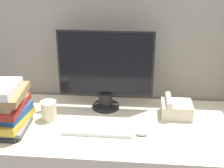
% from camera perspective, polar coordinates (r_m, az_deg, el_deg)
% --- Properties ---
extents(cubicle_panel_rear, '(1.98, 0.04, 1.43)m').
position_cam_1_polar(cubicle_panel_rear, '(2.20, 2.30, -3.26)').
color(cubicle_panel_rear, gray).
rests_on(cubicle_panel_rear, ground_plane).
extents(monitor, '(0.59, 0.17, 0.50)m').
position_cam_1_polar(monitor, '(1.91, -1.18, 2.38)').
color(monitor, black).
rests_on(monitor, desk).
extents(keyboard, '(0.38, 0.14, 0.02)m').
position_cam_1_polar(keyboard, '(1.75, -2.56, -8.20)').
color(keyboard, silver).
rests_on(keyboard, desk).
extents(mouse, '(0.07, 0.04, 0.03)m').
position_cam_1_polar(mouse, '(1.71, 5.49, -8.82)').
color(mouse, silver).
rests_on(mouse, desk).
extents(coffee_cup, '(0.09, 0.09, 0.12)m').
position_cam_1_polar(coffee_cup, '(1.88, -11.49, -4.78)').
color(coffee_cup, beige).
rests_on(coffee_cup, desk).
extents(book_stack, '(0.25, 0.31, 0.28)m').
position_cam_1_polar(book_stack, '(1.80, -19.05, -4.10)').
color(book_stack, '#262628').
rests_on(book_stack, desk).
extents(desk_telephone, '(0.18, 0.18, 0.12)m').
position_cam_1_polar(desk_telephone, '(1.93, 11.61, -4.41)').
color(desk_telephone, beige).
rests_on(desk_telephone, desk).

